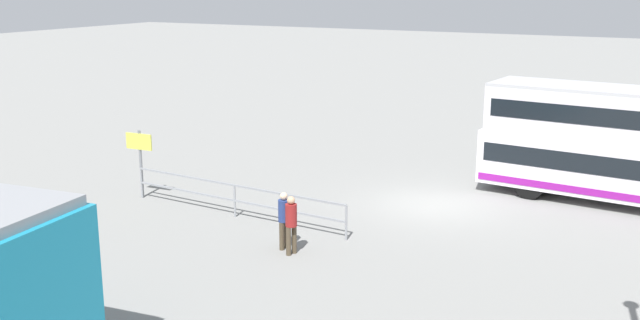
% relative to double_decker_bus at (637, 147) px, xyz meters
% --- Properties ---
extents(ground_plane, '(160.00, 160.00, 0.00)m').
position_rel_double_decker_bus_xyz_m(ground_plane, '(5.89, 3.05, -1.99)').
color(ground_plane, gray).
extents(double_decker_bus, '(10.24, 3.53, 3.88)m').
position_rel_double_decker_bus_xyz_m(double_decker_bus, '(0.00, 0.00, 0.00)').
color(double_decker_bus, silver).
rests_on(double_decker_bus, ground).
extents(pedestrian_near_railing, '(0.35, 0.36, 1.65)m').
position_rel_double_decker_bus_xyz_m(pedestrian_near_railing, '(8.21, 8.94, -1.04)').
color(pedestrian_near_railing, '#4C3F2D').
rests_on(pedestrian_near_railing, ground).
extents(pedestrian_crossing, '(0.39, 0.39, 1.66)m').
position_rel_double_decker_bus_xyz_m(pedestrian_crossing, '(7.83, 9.21, -1.04)').
color(pedestrian_crossing, '#4C3F2D').
rests_on(pedestrian_crossing, ground).
extents(pedestrian_railing, '(8.18, 0.64, 1.08)m').
position_rel_double_decker_bus_xyz_m(pedestrian_railing, '(11.03, 7.22, -1.25)').
color(pedestrian_railing, gray).
rests_on(pedestrian_railing, ground).
extents(info_sign, '(1.05, 0.14, 2.36)m').
position_rel_double_decker_bus_xyz_m(info_sign, '(15.13, 6.88, -0.36)').
color(info_sign, slate).
rests_on(info_sign, ground).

